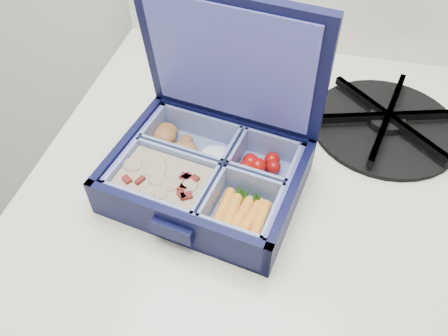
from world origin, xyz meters
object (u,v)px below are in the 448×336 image
(burner_grate, at_px, (387,120))
(fork, at_px, (317,123))
(stove, at_px, (262,304))
(bento_box, at_px, (207,175))

(burner_grate, relative_size, fork, 0.99)
(burner_grate, bearing_deg, stove, -149.10)
(stove, relative_size, burner_grate, 4.58)
(bento_box, relative_size, burner_grate, 1.07)
(bento_box, xyz_separation_m, fork, (0.11, 0.14, -0.02))
(stove, bearing_deg, fork, 59.45)
(bento_box, distance_m, fork, 0.18)
(bento_box, xyz_separation_m, burner_grate, (0.20, 0.15, -0.01))
(burner_grate, distance_m, fork, 0.09)
(burner_grate, bearing_deg, fork, -170.41)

